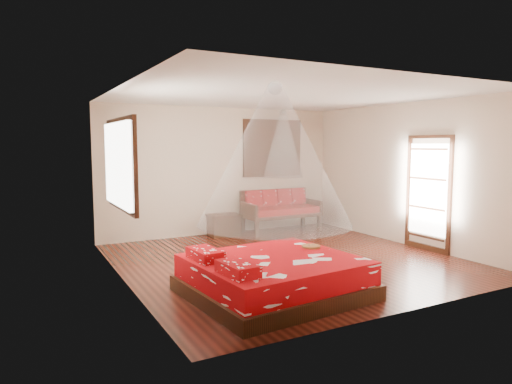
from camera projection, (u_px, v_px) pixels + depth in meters
room at (288, 179)px, 7.73m from camera, size 5.54×5.54×2.84m
bed at (273, 277)px, 6.01m from camera, size 2.30×2.11×0.64m
daybed at (280, 208)px, 10.51m from camera, size 1.76×0.78×0.94m
storage_chest at (224, 225)px, 9.95m from camera, size 0.70×0.52×0.47m
shutter_panel at (272, 148)px, 10.66m from camera, size 1.52×0.06×1.32m
window_left at (122, 164)px, 6.60m from camera, size 0.10×1.74×1.34m
glazed_door at (428, 194)px, 8.51m from camera, size 0.08×1.02×2.16m
wine_tray at (311, 244)px, 6.60m from camera, size 0.27×0.27×0.22m
mosquito_net_main at (275, 155)px, 5.85m from camera, size 2.01×2.01×1.80m
mosquito_net_daybed at (283, 144)px, 10.24m from camera, size 0.91×0.91×1.50m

